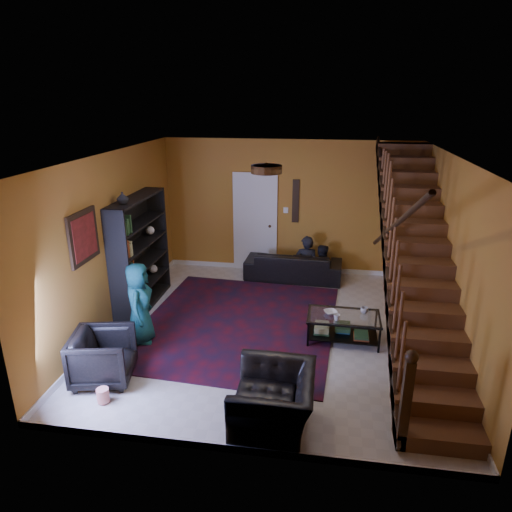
% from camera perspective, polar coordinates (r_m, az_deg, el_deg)
% --- Properties ---
extents(floor, '(5.50, 5.50, 0.00)m').
position_cam_1_polar(floor, '(7.54, 1.96, -9.28)').
color(floor, beige).
rests_on(floor, ground).
extents(room, '(5.50, 5.50, 5.50)m').
position_cam_1_polar(room, '(8.92, -5.52, -4.25)').
color(room, '#AD6526').
rests_on(room, ground).
extents(staircase, '(0.95, 5.02, 3.18)m').
position_cam_1_polar(staircase, '(7.07, 19.44, -0.06)').
color(staircase, brown).
rests_on(staircase, floor).
extents(bookshelf, '(0.35, 1.80, 2.00)m').
position_cam_1_polar(bookshelf, '(8.28, -14.19, 0.10)').
color(bookshelf, black).
rests_on(bookshelf, floor).
extents(door, '(0.82, 0.05, 2.05)m').
position_cam_1_polar(door, '(9.76, -0.10, 4.02)').
color(door, silver).
rests_on(door, floor).
extents(framed_picture, '(0.04, 0.74, 0.74)m').
position_cam_1_polar(framed_picture, '(6.84, -20.76, 2.24)').
color(framed_picture, maroon).
rests_on(framed_picture, room).
extents(wall_hanging, '(0.14, 0.03, 0.90)m').
position_cam_1_polar(wall_hanging, '(9.55, 4.98, 6.84)').
color(wall_hanging, black).
rests_on(wall_hanging, room).
extents(ceiling_fixture, '(0.40, 0.40, 0.10)m').
position_cam_1_polar(ceiling_fixture, '(5.89, 1.31, 10.79)').
color(ceiling_fixture, '#3F2814').
rests_on(ceiling_fixture, room).
extents(rug, '(3.34, 3.76, 0.02)m').
position_cam_1_polar(rug, '(7.75, -2.23, -8.38)').
color(rug, '#440C18').
rests_on(rug, floor).
extents(sofa, '(2.00, 0.85, 0.58)m').
position_cam_1_polar(sofa, '(9.50, 4.69, -1.17)').
color(sofa, black).
rests_on(sofa, floor).
extents(armchair_left, '(0.91, 0.89, 0.70)m').
position_cam_1_polar(armchair_left, '(6.52, -18.56, -11.84)').
color(armchair_left, black).
rests_on(armchair_left, floor).
extents(armchair_right, '(0.92, 1.05, 0.68)m').
position_cam_1_polar(armchair_right, '(5.45, 2.20, -17.67)').
color(armchair_right, black).
rests_on(armchair_right, floor).
extents(person_adult_a, '(0.53, 0.38, 1.37)m').
position_cam_1_polar(person_adult_a, '(9.55, 6.26, -1.44)').
color(person_adult_a, black).
rests_on(person_adult_a, sofa).
extents(person_adult_b, '(0.64, 0.53, 1.20)m').
position_cam_1_polar(person_adult_b, '(9.57, 8.05, -2.03)').
color(person_adult_b, black).
rests_on(person_adult_b, sofa).
extents(person_child, '(0.51, 0.69, 1.29)m').
position_cam_1_polar(person_child, '(7.17, -14.38, -5.77)').
color(person_child, '#1A6263').
rests_on(person_child, armchair_left).
extents(coffee_table, '(1.12, 0.67, 0.42)m').
position_cam_1_polar(coffee_table, '(7.29, 10.82, -8.60)').
color(coffee_table, black).
rests_on(coffee_table, floor).
extents(cup_a, '(0.15, 0.15, 0.09)m').
position_cam_1_polar(cup_a, '(7.32, 13.39, -6.64)').
color(cup_a, '#999999').
rests_on(cup_a, coffee_table).
extents(cup_b, '(0.11, 0.11, 0.09)m').
position_cam_1_polar(cup_b, '(7.02, 10.08, -7.57)').
color(cup_b, '#999999').
rests_on(cup_b, coffee_table).
extents(bowl, '(0.26, 0.26, 0.05)m').
position_cam_1_polar(bowl, '(7.21, 9.30, -6.95)').
color(bowl, '#999999').
rests_on(bowl, coffee_table).
extents(vase, '(0.18, 0.18, 0.19)m').
position_cam_1_polar(vase, '(7.54, -16.34, 6.97)').
color(vase, '#999999').
rests_on(vase, bookshelf).
extents(popcorn_bucket, '(0.18, 0.18, 0.18)m').
position_cam_1_polar(popcorn_bucket, '(6.22, -18.58, -16.16)').
color(popcorn_bucket, red).
rests_on(popcorn_bucket, rug).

